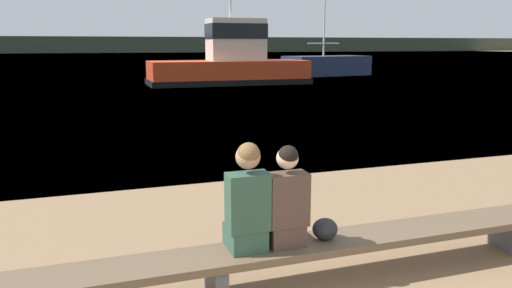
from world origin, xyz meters
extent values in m
plane|color=#426B8E|center=(0.00, 126.47, 0.00)|extent=(240.00, 240.00, 0.00)
cube|color=#384233|center=(0.00, 138.24, 2.04)|extent=(600.00, 12.00, 4.08)
cube|color=brown|center=(-0.36, 2.69, 0.38)|extent=(7.32, 0.52, 0.07)
cube|color=#515156|center=(3.00, 2.69, 0.17)|extent=(0.12, 0.44, 0.35)
cube|color=#515156|center=(-0.36, 2.69, 0.17)|extent=(0.12, 0.44, 0.35)
cube|color=#2D4C3D|center=(-0.06, 2.76, 0.52)|extent=(0.33, 0.38, 0.21)
cube|color=#2D4C3D|center=(-0.06, 2.67, 0.89)|extent=(0.38, 0.22, 0.53)
sphere|color=tan|center=(-0.06, 2.67, 1.31)|extent=(0.22, 0.22, 0.22)
sphere|color=brown|center=(-0.06, 2.65, 1.33)|extent=(0.20, 0.20, 0.20)
cube|color=#4C382D|center=(0.31, 2.76, 0.52)|extent=(0.33, 0.38, 0.21)
cube|color=#4C382D|center=(0.31, 2.67, 0.88)|extent=(0.38, 0.22, 0.49)
sphere|color=beige|center=(0.31, 2.67, 1.26)|extent=(0.20, 0.20, 0.20)
sphere|color=black|center=(0.31, 2.65, 1.29)|extent=(0.19, 0.19, 0.19)
ellipsoid|color=#232328|center=(0.73, 2.70, 0.53)|extent=(0.25, 0.23, 0.21)
cube|color=red|center=(6.53, 26.38, 0.66)|extent=(8.97, 3.18, 1.33)
cube|color=black|center=(6.53, 26.38, 0.16)|extent=(9.15, 3.30, 0.32)
cube|color=beige|center=(6.98, 26.37, 2.50)|extent=(3.15, 1.89, 2.34)
cube|color=black|center=(6.98, 26.37, 2.96)|extent=(3.21, 1.95, 0.84)
cube|color=#1E2847|center=(15.53, 31.79, 0.70)|extent=(6.50, 3.70, 1.40)
cylinder|color=#B7B7BC|center=(15.22, 31.74, 4.60)|extent=(0.12, 0.12, 6.41)
cylinder|color=#B7B7BC|center=(15.22, 31.74, 2.30)|extent=(2.74, 0.51, 0.08)
camera|label=1|loc=(-1.38, -1.38, 2.28)|focal=35.00mm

